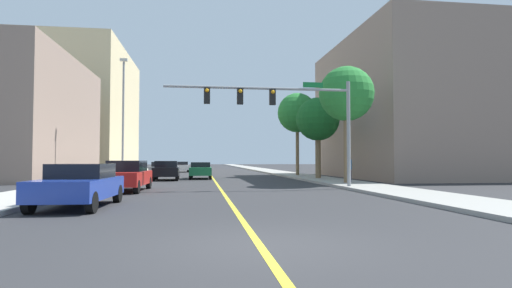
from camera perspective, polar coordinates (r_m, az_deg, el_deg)
The scene contains 18 objects.
ground at distance 49.43m, azimuth -6.57°, elevation -4.03°, with size 192.00×192.00×0.00m, color #2D2D30.
sidewalk_left at distance 49.91m, azimuth -15.88°, elevation -3.85°, with size 3.17×168.00×0.15m, color #B2ADA3.
sidewalk_right at distance 50.25m, azimuth 2.67°, elevation -3.92°, with size 3.17×168.00×0.15m, color #9E9B93.
lane_marking_center at distance 49.43m, azimuth -6.57°, elevation -4.02°, with size 0.16×144.00×0.01m, color yellow.
building_left_far at distance 63.32m, azimuth -25.46°, elevation 4.20°, with size 17.60×22.49×16.84m, color beige.
building_right_near at distance 40.58m, azimuth 24.11°, elevation 4.42°, with size 17.66×18.22×12.25m, color gray.
traffic_signal_mast at distance 21.73m, azimuth 4.16°, elevation 5.22°, with size 9.94×0.36×5.67m.
street_lamp at distance 32.98m, azimuth -18.10°, elevation 4.21°, with size 0.56×0.28×9.23m.
palm_near at distance 26.21m, azimuth 12.54°, elevation 6.75°, with size 3.42×3.42×7.25m.
palm_mid at distance 32.16m, azimuth 8.64°, elevation 3.38°, with size 3.37×3.37×6.28m.
palm_far at distance 38.45m, azimuth 5.80°, elevation 4.32°, with size 3.69×3.69×7.68m.
car_black at distance 32.09m, azimuth -12.44°, elevation -3.61°, with size 1.99×4.10×1.48m.
car_gray at distance 44.05m, azimuth -13.23°, elevation -3.27°, with size 1.96×4.50×1.35m.
car_white at distance 52.98m, azimuth -10.34°, elevation -3.12°, with size 1.88×4.28×1.34m.
car_blue at distance 14.64m, azimuth -23.47°, elevation -5.23°, with size 2.11×4.29×1.43m.
car_green at distance 34.00m, azimuth -7.76°, elevation -3.63°, with size 1.82×4.34×1.36m.
car_red at distance 21.33m, azimuth -17.58°, elevation -4.20°, with size 1.94×4.56×1.52m.
pedestrian at distance 26.44m, azimuth 12.84°, elevation -3.46°, with size 0.38×0.38×1.65m.
Camera 1 is at (-1.08, -7.39, 1.56)m, focal length 28.58 mm.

